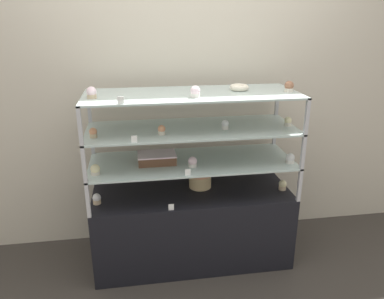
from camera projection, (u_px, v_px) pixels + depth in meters
ground_plane at (192, 256)px, 2.91m from camera, size 20.00×20.00×0.00m
back_wall at (184, 80)px, 2.86m from camera, size 8.00×0.05×2.60m
display_base at (192, 225)px, 2.82m from camera, size 1.43×0.54×0.56m
display_riser_lower at (192, 162)px, 2.65m from camera, size 1.43×0.54×0.24m
display_riser_middle at (192, 130)px, 2.56m from camera, size 1.43×0.54×0.24m
display_riser_upper at (192, 95)px, 2.48m from camera, size 1.43×0.54×0.24m
layer_cake_centerpiece at (200, 180)px, 2.78m from camera, size 0.17×0.17×0.11m
sheet_cake_frosted at (157, 158)px, 2.60m from camera, size 0.26×0.18×0.07m
cupcake_0 at (97, 199)px, 2.54m from camera, size 0.06×0.06×0.07m
cupcake_1 at (283, 185)px, 2.74m from camera, size 0.06×0.06×0.07m
price_tag_0 at (171, 207)px, 2.46m from camera, size 0.04×0.00×0.04m
cupcake_2 at (95, 170)px, 2.40m from camera, size 0.06×0.06×0.07m
cupcake_3 at (193, 162)px, 2.53m from camera, size 0.06×0.06×0.07m
cupcake_4 at (290, 159)px, 2.59m from camera, size 0.06×0.06×0.07m
price_tag_1 at (188, 172)px, 2.39m from camera, size 0.04×0.00×0.04m
cupcake_5 at (93, 133)px, 2.35m from camera, size 0.05×0.05×0.06m
cupcake_6 at (162, 130)px, 2.41m from camera, size 0.05×0.05×0.06m
cupcake_7 at (225, 125)px, 2.52m from camera, size 0.05×0.05×0.06m
cupcake_8 at (288, 122)px, 2.60m from camera, size 0.05×0.05×0.06m
price_tag_2 at (134, 139)px, 2.26m from camera, size 0.04×0.00×0.04m
cupcake_9 at (92, 93)px, 2.32m from camera, size 0.06×0.06×0.07m
cupcake_10 at (195, 92)px, 2.34m from camera, size 0.06×0.06×0.07m
cupcake_11 at (289, 87)px, 2.51m from camera, size 0.06×0.06×0.07m
price_tag_3 at (121, 100)px, 2.17m from camera, size 0.04×0.00×0.04m
donut_glazed at (239, 87)px, 2.57m from camera, size 0.13×0.13×0.04m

